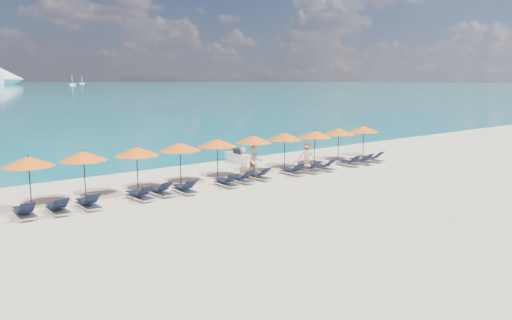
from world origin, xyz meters
TOP-DOWN VIEW (x-y plane):
  - ground at (0.00, 0.00)m, footprint 1400.00×1400.00m
  - sailboat_near at (153.87, 474.73)m, footprint 5.66×1.89m
  - sailboat_far at (207.66, 595.76)m, footprint 5.44×1.81m
  - jetski at (3.44, 9.07)m, footprint 1.13×2.32m
  - beachgoer_a at (-0.09, 3.91)m, footprint 0.70×0.52m
  - beachgoer_b at (0.84, 4.15)m, footprint 0.99×0.80m
  - beachgoer_c at (5.24, 4.59)m, footprint 1.05×0.92m
  - umbrella_0 at (-10.56, 4.60)m, footprint 2.10×2.10m
  - umbrella_1 at (-8.28, 4.67)m, footprint 2.10×2.10m
  - umbrella_2 at (-5.87, 4.51)m, footprint 2.10×2.10m
  - umbrella_3 at (-3.50, 4.64)m, footprint 2.10×2.10m
  - umbrella_4 at (-1.20, 4.74)m, footprint 2.10×2.10m
  - umbrella_5 at (1.26, 4.76)m, footprint 2.10×2.10m
  - umbrella_6 at (3.54, 4.69)m, footprint 2.10×2.10m
  - umbrella_7 at (5.81, 4.47)m, footprint 2.10×2.10m
  - umbrella_8 at (8.17, 4.66)m, footprint 2.10×2.10m
  - umbrella_9 at (10.65, 4.64)m, footprint 2.10×2.10m
  - lounger_0 at (-11.10, 3.52)m, footprint 0.70×1.73m
  - lounger_1 at (-9.91, 3.35)m, footprint 0.70×1.73m
  - lounger_2 at (-8.68, 3.35)m, footprint 0.66×1.71m
  - lounger_3 at (-6.36, 3.33)m, footprint 0.71×1.73m
  - lounger_4 at (-5.25, 3.56)m, footprint 0.69×1.72m
  - lounger_5 at (-4.12, 3.23)m, footprint 0.73×1.74m
  - lounger_6 at (-1.72, 3.23)m, footprint 0.75×1.74m
  - lounger_7 at (-0.58, 3.48)m, footprint 0.66×1.71m
  - lounger_8 at (0.60, 3.55)m, footprint 0.73×1.74m
  - lounger_9 at (2.94, 3.39)m, footprint 0.72×1.73m
  - lounger_10 at (4.07, 3.32)m, footprint 0.79×1.75m
  - lounger_11 at (5.26, 3.22)m, footprint 0.70×1.73m
  - lounger_12 at (7.65, 3.29)m, footprint 0.71×1.73m
  - lounger_13 at (8.79, 3.24)m, footprint 0.64×1.71m
  - lounger_14 at (9.99, 3.37)m, footprint 0.71×1.73m

SIDE VIEW (x-z plane):
  - ground at x=0.00m, z-range 0.00..0.00m
  - lounger_0 at x=-11.10m, z-range -0.09..0.56m
  - lounger_1 at x=-9.91m, z-range -0.09..0.56m
  - lounger_2 at x=-8.68m, z-range -0.09..0.56m
  - lounger_3 at x=-6.36m, z-range -0.09..0.56m
  - lounger_4 at x=-5.25m, z-range -0.09..0.56m
  - lounger_5 at x=-4.12m, z-range -0.09..0.56m
  - lounger_6 at x=-1.72m, z-range -0.09..0.56m
  - lounger_7 at x=-0.58m, z-range -0.09..0.56m
  - lounger_8 at x=0.60m, z-range -0.09..0.56m
  - lounger_9 at x=2.94m, z-range -0.09..0.56m
  - lounger_10 at x=4.07m, z-range -0.09..0.56m
  - lounger_11 at x=5.26m, z-range -0.09..0.56m
  - lounger_12 at x=7.65m, z-range -0.09..0.56m
  - lounger_13 at x=8.79m, z-range -0.09..0.56m
  - lounger_14 at x=9.99m, z-range -0.09..0.56m
  - jetski at x=3.44m, z-range -0.07..0.72m
  - beachgoer_c at x=5.24m, z-range 0.00..1.49m
  - beachgoer_b at x=0.84m, z-range 0.00..1.77m
  - beachgoer_a at x=-0.09m, z-range 0.00..1.77m
  - sailboat_far at x=207.66m, z-range -3.96..6.01m
  - sailboat_near at x=153.87m, z-range -4.13..6.26m
  - umbrella_0 at x=-10.56m, z-range 0.88..3.16m
  - umbrella_1 at x=-8.28m, z-range 0.88..3.16m
  - umbrella_2 at x=-5.87m, z-range 0.88..3.16m
  - umbrella_3 at x=-3.50m, z-range 0.88..3.16m
  - umbrella_4 at x=-1.20m, z-range 0.88..3.16m
  - umbrella_5 at x=1.26m, z-range 0.88..3.16m
  - umbrella_6 at x=3.54m, z-range 0.88..3.16m
  - umbrella_7 at x=5.81m, z-range 0.88..3.16m
  - umbrella_8 at x=8.17m, z-range 0.88..3.16m
  - umbrella_9 at x=10.65m, z-range 0.88..3.16m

